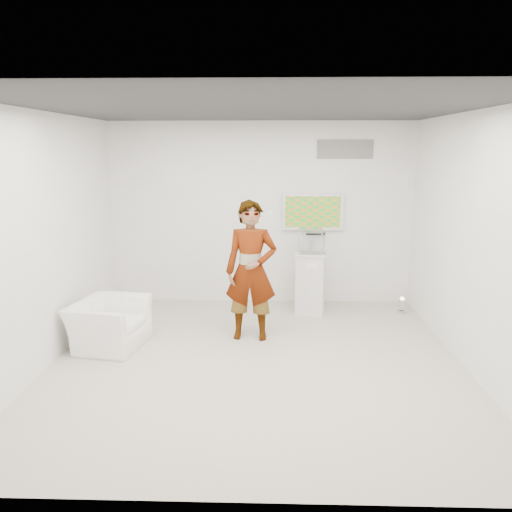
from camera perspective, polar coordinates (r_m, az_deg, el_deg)
name	(u,v)px	position (r m, az deg, el deg)	size (l,w,h in m)	color
room	(257,242)	(5.82, 0.07, 1.62)	(5.01, 5.01, 3.00)	#B4AEA5
tv	(313,212)	(8.26, 6.48, 5.07)	(1.00, 0.08, 0.60)	silver
logo_decal	(345,149)	(8.29, 10.15, 11.91)	(0.90, 0.02, 0.30)	slate
person	(251,271)	(6.72, -0.57, -1.71)	(0.69, 0.46, 1.90)	white
armchair	(109,324)	(6.89, -16.46, -7.46)	(0.95, 0.83, 0.62)	white
pedestal	(310,283)	(7.94, 6.23, -3.04)	(0.48, 0.48, 0.98)	silver
floor_uplight	(402,305)	(8.29, 16.33, -5.43)	(0.16, 0.16, 0.25)	silver
vitrine	(311,241)	(7.79, 6.35, 1.73)	(0.36, 0.36, 0.36)	silver
console	(311,246)	(7.80, 6.33, 1.12)	(0.04, 0.14, 0.19)	silver
wii_remote	(270,213)	(6.71, 1.66, 4.88)	(0.03, 0.14, 0.03)	silver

